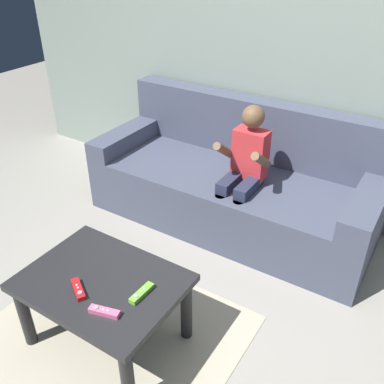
# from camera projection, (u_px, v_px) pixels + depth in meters

# --- Properties ---
(ground_plane) EXTENTS (9.97, 9.97, 0.00)m
(ground_plane) POSITION_uv_depth(u_px,v_px,m) (133.00, 374.00, 2.05)
(ground_plane) COLOR #9E998E
(wall_back) EXTENTS (4.98, 0.05, 2.50)m
(wall_back) POSITION_uv_depth(u_px,v_px,m) (300.00, 37.00, 2.73)
(wall_back) COLOR gray
(wall_back) RESTS_ON ground
(couch) EXTENTS (1.99, 0.80, 0.83)m
(couch) POSITION_uv_depth(u_px,v_px,m) (235.00, 184.00, 3.05)
(couch) COLOR #474C60
(couch) RESTS_ON ground
(person_seated_on_couch) EXTENTS (0.31, 0.38, 0.93)m
(person_seated_on_couch) POSITION_uv_depth(u_px,v_px,m) (244.00, 168.00, 2.73)
(person_seated_on_couch) COLOR #282D47
(person_seated_on_couch) RESTS_ON ground
(coffee_table) EXTENTS (0.76, 0.57, 0.41)m
(coffee_table) POSITION_uv_depth(u_px,v_px,m) (103.00, 291.00, 2.06)
(coffee_table) COLOR #232326
(coffee_table) RESTS_ON ground
(area_rug) EXTENTS (1.29, 1.13, 0.01)m
(area_rug) POSITION_uv_depth(u_px,v_px,m) (110.00, 337.00, 2.23)
(area_rug) COLOR #BCB299
(area_rug) RESTS_ON ground
(game_remote_pink_near_edge) EXTENTS (0.14, 0.07, 0.03)m
(game_remote_pink_near_edge) POSITION_uv_depth(u_px,v_px,m) (104.00, 312.00, 1.83)
(game_remote_pink_near_edge) COLOR pink
(game_remote_pink_near_edge) RESTS_ON coffee_table
(game_remote_red_center) EXTENTS (0.14, 0.10, 0.03)m
(game_remote_red_center) POSITION_uv_depth(u_px,v_px,m) (78.00, 289.00, 1.95)
(game_remote_red_center) COLOR red
(game_remote_red_center) RESTS_ON coffee_table
(game_remote_lime_far_corner) EXTENTS (0.04, 0.14, 0.03)m
(game_remote_lime_far_corner) POSITION_uv_depth(u_px,v_px,m) (142.00, 293.00, 1.93)
(game_remote_lime_far_corner) COLOR #72C638
(game_remote_lime_far_corner) RESTS_ON coffee_table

